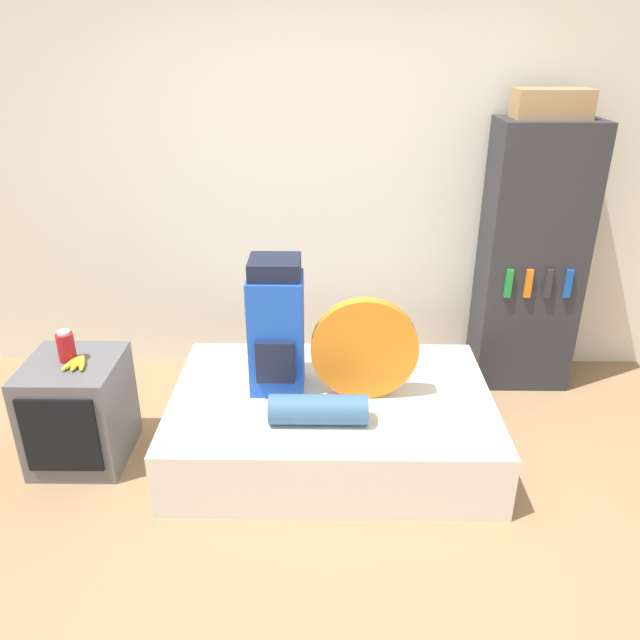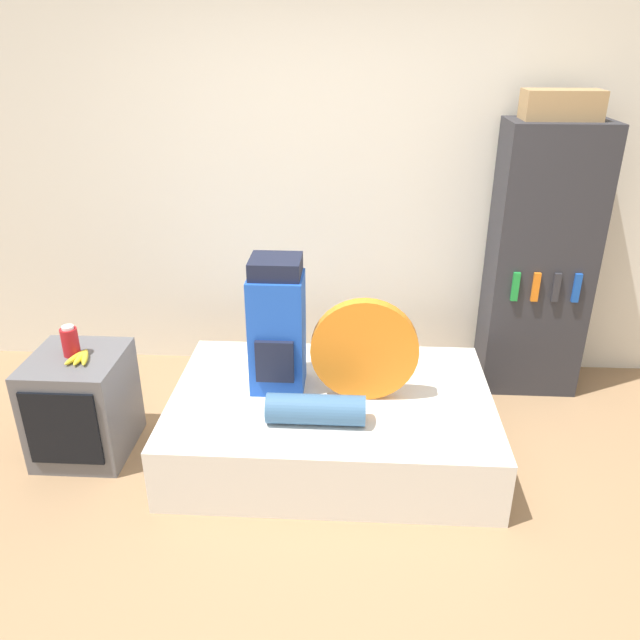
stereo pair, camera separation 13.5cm
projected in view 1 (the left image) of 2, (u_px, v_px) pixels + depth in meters
The scene contains 11 objects.
ground_plane at pixel (335, 551), 2.90m from camera, with size 16.00×16.00×0.00m, color #997551.
wall_back at pixel (335, 183), 4.06m from camera, with size 8.00×0.05×2.60m.
bed at pixel (331, 421), 3.55m from camera, with size 1.78×1.20×0.37m.
backpack at pixel (276, 328), 3.39m from camera, with size 0.29×0.30×0.76m.
tent_bag at pixel (365, 349), 3.33m from camera, with size 0.58×0.07×0.58m.
sleeping_roll at pixel (318, 409), 3.18m from camera, with size 0.51×0.16×0.16m.
television at pixel (79, 411), 3.44m from camera, with size 0.49×0.53×0.60m.
canister at pixel (66, 346), 3.30m from camera, with size 0.09×0.09×0.17m.
banana_bunch at pixel (77, 363), 3.28m from camera, with size 0.13×0.18×0.03m.
bookshelf at pixel (531, 259), 4.00m from camera, with size 0.61×0.40×1.74m.
cardboard_box at pixel (552, 104), 3.60m from camera, with size 0.44×0.22×0.17m.
Camera 1 is at (-0.04, -2.18, 2.20)m, focal length 35.00 mm.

